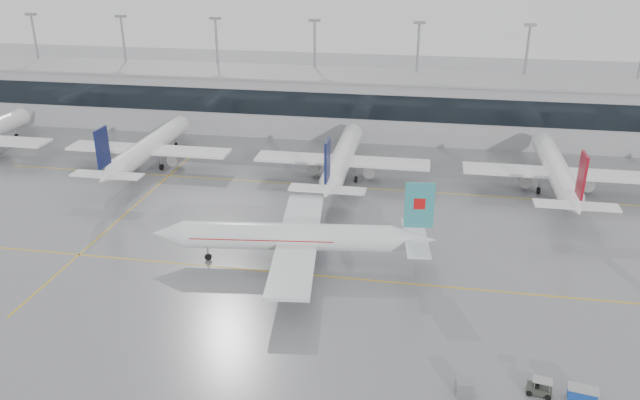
% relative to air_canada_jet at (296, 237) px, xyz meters
% --- Properties ---
extents(ground, '(320.00, 320.00, 0.00)m').
position_rel_air_canada_jet_xyz_m(ground, '(1.42, -2.89, -3.57)').
color(ground, slate).
rests_on(ground, ground).
extents(taxi_line_main, '(120.00, 0.25, 0.01)m').
position_rel_air_canada_jet_xyz_m(taxi_line_main, '(1.42, -2.89, -3.56)').
color(taxi_line_main, gold).
rests_on(taxi_line_main, ground).
extents(taxi_line_north, '(120.00, 0.25, 0.01)m').
position_rel_air_canada_jet_xyz_m(taxi_line_north, '(1.42, 27.11, -3.56)').
color(taxi_line_north, gold).
rests_on(taxi_line_north, ground).
extents(taxi_line_cross, '(0.25, 60.00, 0.01)m').
position_rel_air_canada_jet_xyz_m(taxi_line_cross, '(-28.58, 12.11, -3.56)').
color(taxi_line_cross, gold).
rests_on(taxi_line_cross, ground).
extents(terminal, '(180.00, 15.00, 12.00)m').
position_rel_air_canada_jet_xyz_m(terminal, '(1.42, 59.11, 2.43)').
color(terminal, '#959598').
rests_on(terminal, ground).
extents(terminal_glass, '(180.00, 0.20, 5.00)m').
position_rel_air_canada_jet_xyz_m(terminal_glass, '(1.42, 51.56, 3.93)').
color(terminal_glass, black).
rests_on(terminal_glass, ground).
extents(terminal_roof, '(182.00, 16.00, 0.40)m').
position_rel_air_canada_jet_xyz_m(terminal_roof, '(1.42, 59.11, 8.63)').
color(terminal_roof, gray).
rests_on(terminal_roof, ground).
extents(light_masts, '(156.40, 1.00, 22.60)m').
position_rel_air_canada_jet_xyz_m(light_masts, '(1.42, 65.11, 9.78)').
color(light_masts, gray).
rests_on(light_masts, ground).
extents(air_canada_jet, '(36.07, 28.90, 11.27)m').
position_rel_air_canada_jet_xyz_m(air_canada_jet, '(0.00, 0.00, 0.00)').
color(air_canada_jet, silver).
rests_on(air_canada_jet, ground).
extents(parked_jet_b, '(29.64, 36.96, 11.72)m').
position_rel_air_canada_jet_xyz_m(parked_jet_b, '(-33.58, 30.80, 0.14)').
color(parked_jet_b, white).
rests_on(parked_jet_b, ground).
extents(parked_jet_c, '(29.64, 36.96, 11.72)m').
position_rel_air_canada_jet_xyz_m(parked_jet_c, '(1.42, 30.80, 0.14)').
color(parked_jet_c, white).
rests_on(parked_jet_c, ground).
extents(parked_jet_d, '(29.64, 36.96, 11.72)m').
position_rel_air_canada_jet_xyz_m(parked_jet_d, '(36.42, 30.80, 0.14)').
color(parked_jet_d, white).
rests_on(parked_jet_d, ground).
extents(baggage_tug, '(3.34, 1.71, 1.59)m').
position_rel_air_canada_jet_xyz_m(baggage_tug, '(26.84, -20.62, -3.01)').
color(baggage_tug, '#2E312A').
rests_on(baggage_tug, ground).
extents(baggage_cart, '(2.79, 1.86, 1.60)m').
position_rel_air_canada_jet_xyz_m(baggage_cart, '(30.38, -21.23, -2.63)').
color(baggage_cart, gray).
rests_on(baggage_cart, ground).
extents(gse_unit, '(1.58, 1.49, 1.46)m').
position_rel_air_canada_jet_xyz_m(gse_unit, '(20.10, -21.83, -2.84)').
color(gse_unit, slate).
rests_on(gse_unit, ground).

